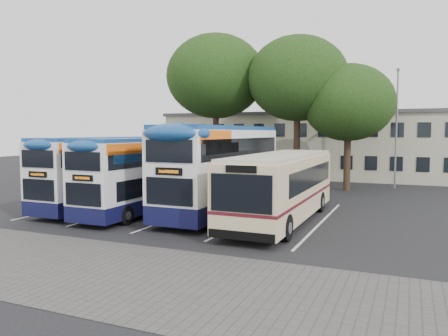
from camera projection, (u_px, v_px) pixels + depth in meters
ground at (216, 240)px, 17.48m from camera, size 120.00×120.00×0.00m
paving_strip at (92, 269)px, 13.69m from camera, size 40.00×6.00×0.01m
bay_lines at (191, 212)px, 23.53m from camera, size 14.12×11.00×0.01m
depot_building at (331, 144)px, 41.93m from camera, size 32.40×8.40×6.20m
lamp_post at (397, 122)px, 32.99m from camera, size 0.25×1.05×9.06m
tree_left at (216, 77)px, 35.76m from camera, size 8.08×8.08×12.31m
tree_mid at (298, 79)px, 32.96m from camera, size 7.58×7.58×11.58m
tree_right at (348, 103)px, 31.76m from camera, size 6.61×6.61×9.26m
bus_dd_left at (105, 169)px, 24.85m from camera, size 2.34×9.65×4.02m
bus_dd_mid at (145, 171)px, 23.37m from camera, size 2.33×9.60×4.00m
bus_dd_right at (222, 165)px, 23.17m from camera, size 2.69×11.08×4.62m
bus_single at (282, 183)px, 21.03m from camera, size 2.78×10.93×3.26m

